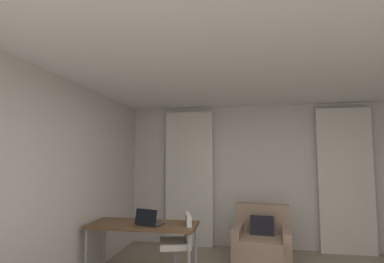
{
  "coord_description": "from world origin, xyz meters",
  "views": [
    {
      "loc": [
        -0.35,
        -2.57,
        1.63
      ],
      "look_at": [
        -1.04,
        1.35,
        1.99
      ],
      "focal_mm": 27.31,
      "sensor_mm": 36.0,
      "label": 1
    }
  ],
  "objects_px": {
    "armchair": "(262,245)",
    "desk": "(143,228)",
    "desk_chair": "(178,252)",
    "laptop": "(149,222)"
  },
  "relations": [
    {
      "from": "armchair",
      "to": "laptop",
      "type": "distance_m",
      "value": 1.84
    },
    {
      "from": "desk",
      "to": "laptop",
      "type": "height_order",
      "value": "laptop"
    },
    {
      "from": "desk",
      "to": "desk_chair",
      "type": "distance_m",
      "value": 0.57
    },
    {
      "from": "armchair",
      "to": "desk",
      "type": "height_order",
      "value": "armchair"
    },
    {
      "from": "desk",
      "to": "laptop",
      "type": "xyz_separation_m",
      "value": [
        0.11,
        -0.09,
        0.11
      ]
    },
    {
      "from": "laptop",
      "to": "armchair",
      "type": "bearing_deg",
      "value": 32.45
    },
    {
      "from": "desk",
      "to": "desk_chair",
      "type": "relative_size",
      "value": 1.66
    },
    {
      "from": "armchair",
      "to": "desk_chair",
      "type": "relative_size",
      "value": 1.04
    },
    {
      "from": "desk",
      "to": "desk_chair",
      "type": "bearing_deg",
      "value": 1.57
    },
    {
      "from": "desk_chair",
      "to": "laptop",
      "type": "bearing_deg",
      "value": -164.65
    }
  ]
}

